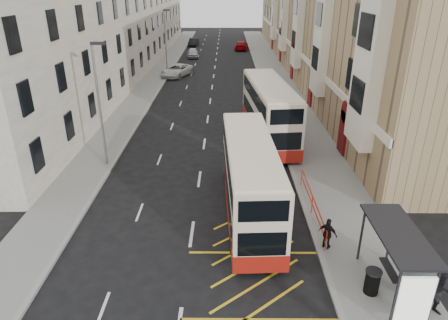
{
  "coord_description": "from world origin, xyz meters",
  "views": [
    {
      "loc": [
        1.71,
        -12.53,
        11.45
      ],
      "look_at": [
        1.58,
        6.72,
        2.8
      ],
      "focal_mm": 32.0,
      "sensor_mm": 36.0,
      "label": 1
    }
  ],
  "objects_px": {
    "double_decker_rear": "(269,111)",
    "car_red": "(241,45)",
    "bus_shelter": "(404,255)",
    "car_silver": "(193,53)",
    "pedestrian_far": "(328,234)",
    "white_van": "(177,70)",
    "litter_bin": "(372,281)",
    "street_lamp_far": "(166,38)",
    "pedestrian_mid": "(439,293)",
    "double_decker_front": "(250,179)",
    "street_lamp_near": "(99,99)",
    "car_dark": "(194,42)"
  },
  "relations": [
    {
      "from": "car_silver",
      "to": "car_red",
      "type": "bearing_deg",
      "value": 40.7
    },
    {
      "from": "double_decker_front",
      "to": "car_dark",
      "type": "relative_size",
      "value": 2.41
    },
    {
      "from": "pedestrian_mid",
      "to": "white_van",
      "type": "distance_m",
      "value": 43.48
    },
    {
      "from": "litter_bin",
      "to": "white_van",
      "type": "distance_m",
      "value": 41.82
    },
    {
      "from": "white_van",
      "to": "pedestrian_far",
      "type": "bearing_deg",
      "value": -52.24
    },
    {
      "from": "double_decker_front",
      "to": "litter_bin",
      "type": "distance_m",
      "value": 7.68
    },
    {
      "from": "white_van",
      "to": "car_red",
      "type": "relative_size",
      "value": 1.04
    },
    {
      "from": "double_decker_rear",
      "to": "pedestrian_far",
      "type": "xyz_separation_m",
      "value": [
        1.35,
        -14.46,
        -1.35
      ]
    },
    {
      "from": "bus_shelter",
      "to": "double_decker_front",
      "type": "distance_m",
      "value": 8.27
    },
    {
      "from": "street_lamp_near",
      "to": "pedestrian_far",
      "type": "height_order",
      "value": "street_lamp_near"
    },
    {
      "from": "pedestrian_far",
      "to": "street_lamp_near",
      "type": "bearing_deg",
      "value": 1.94
    },
    {
      "from": "double_decker_rear",
      "to": "car_silver",
      "type": "distance_m",
      "value": 37.87
    },
    {
      "from": "street_lamp_far",
      "to": "pedestrian_mid",
      "type": "distance_m",
      "value": 46.21
    },
    {
      "from": "double_decker_rear",
      "to": "car_silver",
      "type": "bearing_deg",
      "value": 97.95
    },
    {
      "from": "double_decker_front",
      "to": "litter_bin",
      "type": "height_order",
      "value": "double_decker_front"
    },
    {
      "from": "white_van",
      "to": "car_red",
      "type": "bearing_deg",
      "value": 88.54
    },
    {
      "from": "bus_shelter",
      "to": "white_van",
      "type": "bearing_deg",
      "value": 108.14
    },
    {
      "from": "pedestrian_far",
      "to": "car_silver",
      "type": "xyz_separation_m",
      "value": [
        -10.18,
        51.25,
        -0.18
      ]
    },
    {
      "from": "car_silver",
      "to": "car_red",
      "type": "height_order",
      "value": "car_red"
    },
    {
      "from": "double_decker_front",
      "to": "car_silver",
      "type": "distance_m",
      "value": 48.61
    },
    {
      "from": "double_decker_rear",
      "to": "car_red",
      "type": "distance_m",
      "value": 44.94
    },
    {
      "from": "bus_shelter",
      "to": "car_silver",
      "type": "height_order",
      "value": "bus_shelter"
    },
    {
      "from": "bus_shelter",
      "to": "street_lamp_near",
      "type": "bearing_deg",
      "value": 139.86
    },
    {
      "from": "street_lamp_far",
      "to": "pedestrian_far",
      "type": "height_order",
      "value": "street_lamp_far"
    },
    {
      "from": "double_decker_front",
      "to": "car_silver",
      "type": "xyz_separation_m",
      "value": [
        -6.75,
        48.12,
        -1.36
      ]
    },
    {
      "from": "double_decker_rear",
      "to": "litter_bin",
      "type": "relative_size",
      "value": 10.7
    },
    {
      "from": "street_lamp_near",
      "to": "litter_bin",
      "type": "bearing_deg",
      "value": -41.44
    },
    {
      "from": "car_silver",
      "to": "car_dark",
      "type": "xyz_separation_m",
      "value": [
        -0.86,
        12.85,
        -0.02
      ]
    },
    {
      "from": "double_decker_rear",
      "to": "pedestrian_far",
      "type": "bearing_deg",
      "value": -90.2
    },
    {
      "from": "white_van",
      "to": "street_lamp_near",
      "type": "bearing_deg",
      "value": -72.15
    },
    {
      "from": "litter_bin",
      "to": "bus_shelter",
      "type": "bearing_deg",
      "value": -13.05
    },
    {
      "from": "street_lamp_near",
      "to": "car_red",
      "type": "height_order",
      "value": "street_lamp_near"
    },
    {
      "from": "pedestrian_far",
      "to": "car_red",
      "type": "relative_size",
      "value": 0.29
    },
    {
      "from": "litter_bin",
      "to": "white_van",
      "type": "bearing_deg",
      "value": 107.07
    },
    {
      "from": "white_van",
      "to": "car_dark",
      "type": "relative_size",
      "value": 1.28
    },
    {
      "from": "car_dark",
      "to": "litter_bin",
      "type": "bearing_deg",
      "value": -74.13
    },
    {
      "from": "street_lamp_near",
      "to": "bus_shelter",
      "type": "bearing_deg",
      "value": -40.14
    },
    {
      "from": "white_van",
      "to": "car_dark",
      "type": "bearing_deg",
      "value": 110.7
    },
    {
      "from": "pedestrian_far",
      "to": "car_dark",
      "type": "xyz_separation_m",
      "value": [
        -11.04,
        64.1,
        -0.2
      ]
    },
    {
      "from": "street_lamp_far",
      "to": "car_red",
      "type": "height_order",
      "value": "street_lamp_far"
    },
    {
      "from": "car_silver",
      "to": "street_lamp_far",
      "type": "bearing_deg",
      "value": -105.85
    },
    {
      "from": "double_decker_front",
      "to": "double_decker_rear",
      "type": "relative_size",
      "value": 0.92
    },
    {
      "from": "bus_shelter",
      "to": "car_silver",
      "type": "relative_size",
      "value": 0.98
    },
    {
      "from": "bus_shelter",
      "to": "double_decker_rear",
      "type": "relative_size",
      "value": 0.37
    },
    {
      "from": "white_van",
      "to": "double_decker_front",
      "type": "bearing_deg",
      "value": -56.15
    },
    {
      "from": "white_van",
      "to": "car_red",
      "type": "height_order",
      "value": "car_red"
    },
    {
      "from": "car_silver",
      "to": "car_dark",
      "type": "height_order",
      "value": "car_silver"
    },
    {
      "from": "car_silver",
      "to": "pedestrian_far",
      "type": "bearing_deg",
      "value": -82.71
    },
    {
      "from": "white_van",
      "to": "street_lamp_far",
      "type": "bearing_deg",
      "value": 145.64
    },
    {
      "from": "pedestrian_far",
      "to": "white_van",
      "type": "bearing_deg",
      "value": -35.13
    }
  ]
}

